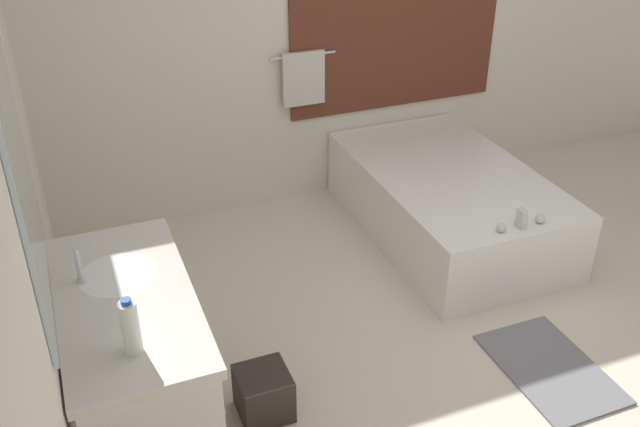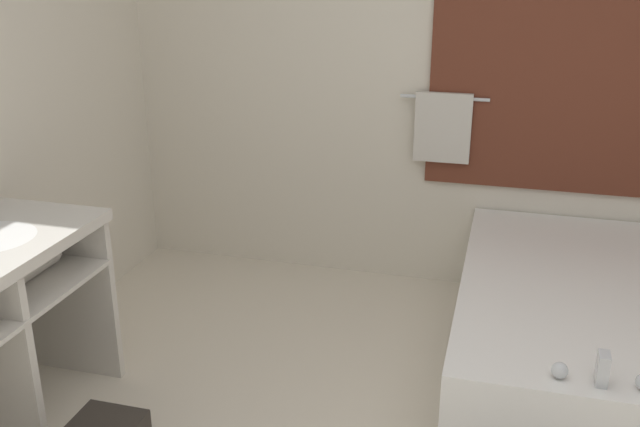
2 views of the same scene
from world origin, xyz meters
The scene contains 9 objects.
ground_plane centered at (0.00, 0.00, 0.00)m, with size 16.00×16.00×0.00m, color beige.
wall_back_with_blinds centered at (0.02, 2.23, 1.34)m, with size 7.40×0.13×2.70m.
wall_left_with_mirror centered at (-2.23, 0.00, 1.35)m, with size 0.08×7.40×2.70m.
vanity_counter centered at (-1.89, 0.16, 0.62)m, with size 0.59×1.22×0.86m.
sink_faucet centered at (-2.05, 0.32, 0.94)m, with size 0.09×0.04×0.18m.
bathtub centered at (0.46, 1.27, 0.27)m, with size 1.09×1.83×0.62m.
water_bottle_1 centered at (-1.91, -0.24, 0.98)m, with size 0.07×0.07×0.26m.
waste_bin centered at (-1.31, 0.07, 0.13)m, with size 0.26×0.26×0.26m.
bath_mat centered at (0.26, -0.21, 0.01)m, with size 0.51×0.78×0.02m.
Camera 1 is at (-2.03, -2.51, 2.74)m, focal length 40.00 mm.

